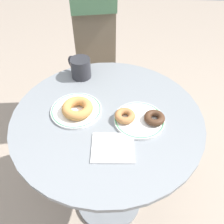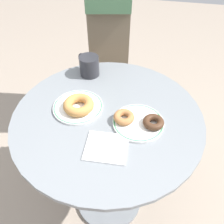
{
  "view_description": "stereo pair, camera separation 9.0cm",
  "coord_description": "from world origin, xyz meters",
  "px_view_note": "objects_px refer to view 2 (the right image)",
  "views": [
    {
      "loc": [
        0.06,
        -0.64,
        1.39
      ],
      "look_at": [
        0.02,
        -0.0,
        0.75
      ],
      "focal_mm": 37.29,
      "sensor_mm": 36.0,
      "label": 1
    },
    {
      "loc": [
        0.15,
        -0.63,
        1.39
      ],
      "look_at": [
        0.02,
        -0.0,
        0.75
      ],
      "focal_mm": 37.29,
      "sensor_mm": 36.0,
      "label": 2
    }
  ],
  "objects_px": {
    "plate_left": "(78,107)",
    "donut_cinnamon": "(124,117)",
    "donut_old_fashioned": "(79,104)",
    "cafe_table": "(108,148)",
    "coffee_mug": "(89,66)",
    "person_figure": "(109,14)",
    "donut_chocolate": "(153,122)",
    "plate_right": "(138,122)",
    "paper_napkin": "(106,147)"
  },
  "relations": [
    {
      "from": "donut_old_fashioned",
      "to": "coffee_mug",
      "type": "distance_m",
      "value": 0.25
    },
    {
      "from": "plate_right",
      "to": "person_figure",
      "type": "relative_size",
      "value": 0.11
    },
    {
      "from": "paper_napkin",
      "to": "person_figure",
      "type": "bearing_deg",
      "value": 101.41
    },
    {
      "from": "plate_right",
      "to": "donut_chocolate",
      "type": "distance_m",
      "value": 0.06
    },
    {
      "from": "plate_left",
      "to": "coffee_mug",
      "type": "height_order",
      "value": "coffee_mug"
    },
    {
      "from": "donut_old_fashioned",
      "to": "paper_napkin",
      "type": "height_order",
      "value": "donut_old_fashioned"
    },
    {
      "from": "cafe_table",
      "to": "donut_cinnamon",
      "type": "distance_m",
      "value": 0.26
    },
    {
      "from": "person_figure",
      "to": "donut_cinnamon",
      "type": "bearing_deg",
      "value": -73.59
    },
    {
      "from": "cafe_table",
      "to": "plate_right",
      "type": "distance_m",
      "value": 0.26
    },
    {
      "from": "donut_old_fashioned",
      "to": "donut_cinnamon",
      "type": "bearing_deg",
      "value": -9.17
    },
    {
      "from": "cafe_table",
      "to": "coffee_mug",
      "type": "relative_size",
      "value": 6.46
    },
    {
      "from": "coffee_mug",
      "to": "cafe_table",
      "type": "bearing_deg",
      "value": -60.36
    },
    {
      "from": "donut_cinnamon",
      "to": "donut_chocolate",
      "type": "bearing_deg",
      "value": -2.02
    },
    {
      "from": "plate_right",
      "to": "coffee_mug",
      "type": "height_order",
      "value": "coffee_mug"
    },
    {
      "from": "donut_old_fashioned",
      "to": "paper_napkin",
      "type": "xyz_separation_m",
      "value": [
        0.15,
        -0.16,
        -0.03
      ]
    },
    {
      "from": "donut_old_fashioned",
      "to": "coffee_mug",
      "type": "height_order",
      "value": "coffee_mug"
    },
    {
      "from": "cafe_table",
      "to": "plate_left",
      "type": "distance_m",
      "value": 0.26
    },
    {
      "from": "cafe_table",
      "to": "donut_chocolate",
      "type": "distance_m",
      "value": 0.31
    },
    {
      "from": "donut_old_fashioned",
      "to": "cafe_table",
      "type": "bearing_deg",
      "value": -2.15
    },
    {
      "from": "donut_chocolate",
      "to": "cafe_table",
      "type": "bearing_deg",
      "value": 170.71
    },
    {
      "from": "plate_right",
      "to": "donut_chocolate",
      "type": "xyz_separation_m",
      "value": [
        0.06,
        -0.0,
        0.02
      ]
    },
    {
      "from": "donut_old_fashioned",
      "to": "donut_chocolate",
      "type": "bearing_deg",
      "value": -6.52
    },
    {
      "from": "coffee_mug",
      "to": "donut_old_fashioned",
      "type": "bearing_deg",
      "value": -83.76
    },
    {
      "from": "cafe_table",
      "to": "paper_napkin",
      "type": "relative_size",
      "value": 5.21
    },
    {
      "from": "plate_left",
      "to": "plate_right",
      "type": "height_order",
      "value": "same"
    },
    {
      "from": "donut_old_fashioned",
      "to": "person_figure",
      "type": "distance_m",
      "value": 0.68
    },
    {
      "from": "plate_left",
      "to": "donut_chocolate",
      "type": "distance_m",
      "value": 0.31
    },
    {
      "from": "cafe_table",
      "to": "plate_left",
      "type": "bearing_deg",
      "value": 173.86
    },
    {
      "from": "plate_left",
      "to": "person_figure",
      "type": "relative_size",
      "value": 0.12
    },
    {
      "from": "donut_cinnamon",
      "to": "donut_old_fashioned",
      "type": "bearing_deg",
      "value": 170.83
    },
    {
      "from": "coffee_mug",
      "to": "person_figure",
      "type": "xyz_separation_m",
      "value": [
        0.0,
        0.43,
        0.07
      ]
    },
    {
      "from": "donut_chocolate",
      "to": "paper_napkin",
      "type": "height_order",
      "value": "donut_chocolate"
    },
    {
      "from": "donut_old_fashioned",
      "to": "coffee_mug",
      "type": "relative_size",
      "value": 1.04
    },
    {
      "from": "donut_chocolate",
      "to": "person_figure",
      "type": "relative_size",
      "value": 0.05
    },
    {
      "from": "plate_left",
      "to": "person_figure",
      "type": "distance_m",
      "value": 0.68
    },
    {
      "from": "person_figure",
      "to": "donut_chocolate",
      "type": "bearing_deg",
      "value": -65.81
    },
    {
      "from": "paper_napkin",
      "to": "donut_cinnamon",
      "type": "bearing_deg",
      "value": 74.18
    },
    {
      "from": "plate_left",
      "to": "coffee_mug",
      "type": "bearing_deg",
      "value": 94.28
    },
    {
      "from": "donut_old_fashioned",
      "to": "donut_cinnamon",
      "type": "xyz_separation_m",
      "value": [
        0.19,
        -0.03,
        -0.01
      ]
    },
    {
      "from": "plate_right",
      "to": "donut_cinnamon",
      "type": "bearing_deg",
      "value": -178.89
    },
    {
      "from": "coffee_mug",
      "to": "donut_chocolate",
      "type": "bearing_deg",
      "value": -40.95
    },
    {
      "from": "paper_napkin",
      "to": "coffee_mug",
      "type": "xyz_separation_m",
      "value": [
        -0.17,
        0.41,
        0.04
      ]
    },
    {
      "from": "plate_left",
      "to": "paper_napkin",
      "type": "relative_size",
      "value": 1.4
    },
    {
      "from": "donut_old_fashioned",
      "to": "coffee_mug",
      "type": "bearing_deg",
      "value": 96.24
    },
    {
      "from": "plate_left",
      "to": "donut_cinnamon",
      "type": "distance_m",
      "value": 0.2
    },
    {
      "from": "person_figure",
      "to": "plate_left",
      "type": "bearing_deg",
      "value": -88.88
    },
    {
      "from": "cafe_table",
      "to": "plate_left",
      "type": "relative_size",
      "value": 3.74
    },
    {
      "from": "plate_left",
      "to": "donut_cinnamon",
      "type": "height_order",
      "value": "donut_cinnamon"
    },
    {
      "from": "cafe_table",
      "to": "person_figure",
      "type": "bearing_deg",
      "value": 101.49
    },
    {
      "from": "paper_napkin",
      "to": "coffee_mug",
      "type": "height_order",
      "value": "coffee_mug"
    }
  ]
}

